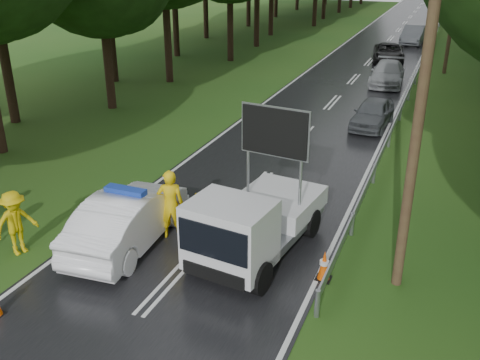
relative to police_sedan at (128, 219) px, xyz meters
The scene contains 18 objects.
ground 2.41m from the police_sedan, 32.29° to the right, with size 160.00×160.00×0.00m, color #1C4A15.
road 28.86m from the police_sedan, 86.17° to the left, with size 7.00×140.00×0.02m, color black.
guardrail 29.00m from the police_sedan, 78.81° to the left, with size 0.12×60.06×0.70m.
utility_pole_near 8.35m from the police_sedan, ahead, with size 1.40×0.24×10.00m.
police_sedan is the anchor object (origin of this frame).
work_truck 3.46m from the police_sedan, 10.24° to the left, with size 2.67×4.98×3.79m.
barrier 3.08m from the police_sedan, 29.83° to the left, with size 2.73×0.11×1.13m.
officer 1.22m from the police_sedan, 41.09° to the left, with size 0.75×0.49×2.05m, color yellow.
civilian 2.76m from the police_sedan, ahead, with size 0.90×0.70×1.85m, color #174997.
bystander_left 2.92m from the police_sedan, 148.70° to the right, with size 1.17×0.67×1.81m, color gold.
queue_car_first 14.05m from the police_sedan, 71.21° to the left, with size 1.52×3.78×1.29m, color #454A4E.
queue_car_second 22.51m from the police_sedan, 79.73° to the left, with size 1.89×4.64×1.35m, color gray.
queue_car_third 29.56m from the police_sedan, 83.92° to the left, with size 2.14×4.65×1.29m, color black.
queue_car_fourth 38.35m from the police_sedan, 83.90° to the left, with size 1.65×4.72×1.56m, color #3C3F43.
cone_center 1.93m from the police_sedan, 10.05° to the left, with size 0.32×0.32×0.68m.
cone_far 4.91m from the police_sedan, 50.68° to the left, with size 0.33×0.33×0.71m.
cone_left_mid 1.83m from the police_sedan, 94.32° to the left, with size 0.36×0.36×0.76m.
cone_right 5.44m from the police_sedan, ahead, with size 0.38×0.38×0.81m.
Camera 1 is at (5.73, -9.69, 7.56)m, focal length 40.00 mm.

